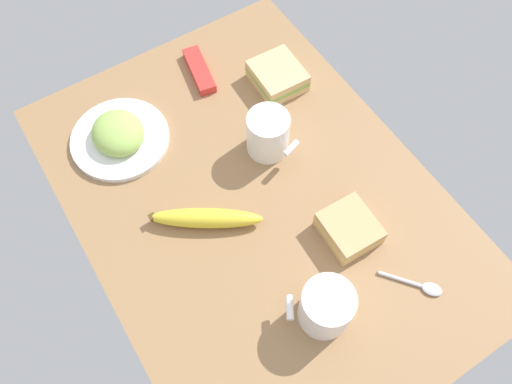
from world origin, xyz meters
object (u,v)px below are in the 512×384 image
object	(u,v)px
coffee_mug_milky	(326,307)
banana	(206,218)
coffee_mug_black	(268,133)
snack_bar	(199,70)
sandwich_side	(349,229)
plate_of_food	(119,136)
spoon	(420,286)
sandwich_main	(278,76)

from	to	relation	value
coffee_mug_milky	banana	xyz separation A→B (cm)	(-25.68, -8.05, -2.92)
coffee_mug_black	snack_bar	size ratio (longest dim) A/B	0.85
sandwich_side	banana	distance (cm)	26.14
plate_of_food	sandwich_side	bearing A→B (deg)	32.63
sandwich_side	snack_bar	distance (cm)	48.20
coffee_mug_black	sandwich_side	world-z (taller)	coffee_mug_black
spoon	coffee_mug_black	bearing A→B (deg)	-170.17
banana	sandwich_main	bearing A→B (deg)	125.11
banana	coffee_mug_black	bearing A→B (deg)	112.98
sandwich_main	snack_bar	world-z (taller)	sandwich_main
spoon	snack_bar	size ratio (longest dim) A/B	0.78
sandwich_main	banana	bearing A→B (deg)	-54.89
coffee_mug_black	spoon	size ratio (longest dim) A/B	1.09
coffee_mug_black	sandwich_side	xyz separation A→B (cm)	(23.81, 2.06, -2.66)
coffee_mug_black	snack_bar	distance (cm)	24.60
plate_of_food	snack_bar	bearing A→B (deg)	106.99
sandwich_main	banana	xyz separation A→B (cm)	(20.78, -29.56, -0.33)
plate_of_food	spoon	distance (cm)	64.11
plate_of_food	snack_bar	size ratio (longest dim) A/B	1.58
sandwich_side	snack_bar	xyz separation A→B (cm)	(-48.01, -4.12, -1.20)
coffee_mug_milky	snack_bar	world-z (taller)	coffee_mug_milky
spoon	sandwich_main	bearing A→B (deg)	175.38
coffee_mug_black	banana	xyz separation A→B (cm)	(7.93, -18.70, -2.99)
plate_of_food	sandwich_side	size ratio (longest dim) A/B	1.95
spoon	snack_bar	distance (cm)	63.50
coffee_mug_black	sandwich_main	distance (cm)	17.04
sandwich_main	snack_bar	bearing A→B (deg)	-131.29
coffee_mug_milky	sandwich_side	size ratio (longest dim) A/B	1.08
coffee_mug_black	spoon	bearing A→B (deg)	9.83
coffee_mug_milky	spoon	size ratio (longest dim) A/B	1.12
plate_of_food	spoon	world-z (taller)	plate_of_food
sandwich_main	sandwich_side	distance (cm)	37.71
coffee_mug_black	sandwich_side	bearing A→B (deg)	4.95
coffee_mug_milky	snack_bar	size ratio (longest dim) A/B	0.88
coffee_mug_black	spoon	distance (cm)	39.52
coffee_mug_black	coffee_mug_milky	world-z (taller)	coffee_mug_black
coffee_mug_black	sandwich_main	bearing A→B (deg)	139.81
coffee_mug_milky	sandwich_main	world-z (taller)	coffee_mug_milky
sandwich_side	coffee_mug_black	bearing A→B (deg)	-175.05
banana	snack_bar	xyz separation A→B (cm)	(-32.13, 16.64, -0.87)
coffee_mug_milky	sandwich_main	bearing A→B (deg)	155.16
plate_of_food	sandwich_side	distance (cm)	48.93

